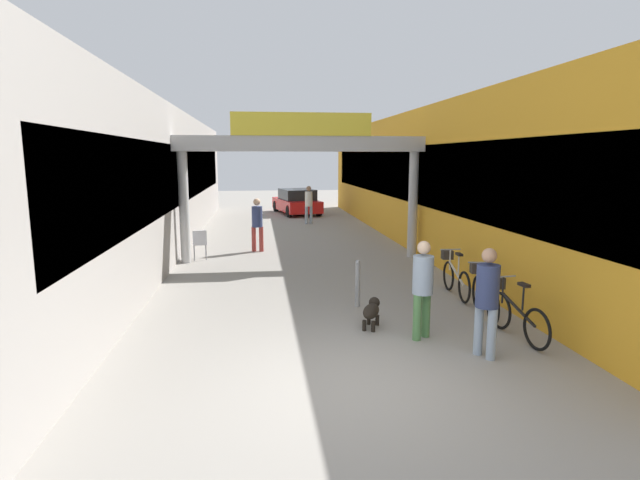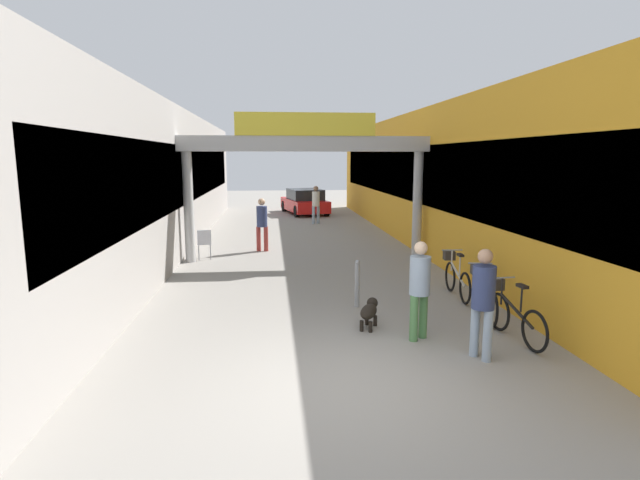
{
  "view_description": "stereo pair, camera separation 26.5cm",
  "coord_description": "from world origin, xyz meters",
  "px_view_note": "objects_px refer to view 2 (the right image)",
  "views": [
    {
      "loc": [
        -1.26,
        -6.13,
        2.99
      ],
      "look_at": [
        0.0,
        4.0,
        1.3
      ],
      "focal_mm": 28.0,
      "sensor_mm": 36.0,
      "label": 1
    },
    {
      "loc": [
        -0.99,
        -6.16,
        2.99
      ],
      "look_at": [
        0.0,
        4.0,
        1.3
      ],
      "focal_mm": 28.0,
      "sensor_mm": 36.0,
      "label": 2
    }
  ],
  "objects_px": {
    "bollard_post_metal": "(357,283)",
    "cafe_chair_aluminium_nearer": "(204,241)",
    "pedestrian_companion": "(483,297)",
    "bicycle_black_nearest": "(512,313)",
    "pedestrian_carrying_crate": "(262,221)",
    "bicycle_red_second": "(483,294)",
    "pedestrian_with_dog": "(420,284)",
    "pedestrian_elderly_walking": "(316,202)",
    "parked_car_red": "(305,202)",
    "dog_on_leash": "(369,311)",
    "bicycle_silver_third": "(456,276)"
  },
  "relations": [
    {
      "from": "pedestrian_companion",
      "to": "bicycle_black_nearest",
      "type": "height_order",
      "value": "pedestrian_companion"
    },
    {
      "from": "bicycle_red_second",
      "to": "bicycle_silver_third",
      "type": "relative_size",
      "value": 0.99
    },
    {
      "from": "pedestrian_carrying_crate",
      "to": "bicycle_red_second",
      "type": "height_order",
      "value": "pedestrian_carrying_crate"
    },
    {
      "from": "pedestrian_with_dog",
      "to": "pedestrian_elderly_walking",
      "type": "bearing_deg",
      "value": 91.47
    },
    {
      "from": "bicycle_red_second",
      "to": "parked_car_red",
      "type": "distance_m",
      "value": 17.99
    },
    {
      "from": "cafe_chair_aluminium_nearer",
      "to": "parked_car_red",
      "type": "height_order",
      "value": "parked_car_red"
    },
    {
      "from": "dog_on_leash",
      "to": "bicycle_silver_third",
      "type": "xyz_separation_m",
      "value": [
        2.28,
        1.85,
        0.13
      ]
    },
    {
      "from": "cafe_chair_aluminium_nearer",
      "to": "pedestrian_elderly_walking",
      "type": "bearing_deg",
      "value": 62.55
    },
    {
      "from": "pedestrian_with_dog",
      "to": "pedestrian_elderly_walking",
      "type": "height_order",
      "value": "pedestrian_elderly_walking"
    },
    {
      "from": "bollard_post_metal",
      "to": "parked_car_red",
      "type": "distance_m",
      "value": 17.03
    },
    {
      "from": "bicycle_silver_third",
      "to": "cafe_chair_aluminium_nearer",
      "type": "distance_m",
      "value": 7.52
    },
    {
      "from": "pedestrian_with_dog",
      "to": "cafe_chair_aluminium_nearer",
      "type": "relative_size",
      "value": 1.86
    },
    {
      "from": "pedestrian_companion",
      "to": "bicycle_red_second",
      "type": "bearing_deg",
      "value": 65.64
    },
    {
      "from": "bicycle_red_second",
      "to": "dog_on_leash",
      "type": "bearing_deg",
      "value": -169.08
    },
    {
      "from": "bollard_post_metal",
      "to": "cafe_chair_aluminium_nearer",
      "type": "distance_m",
      "value": 6.34
    },
    {
      "from": "pedestrian_with_dog",
      "to": "pedestrian_elderly_walking",
      "type": "xyz_separation_m",
      "value": [
        -0.38,
        14.8,
        0.04
      ]
    },
    {
      "from": "pedestrian_companion",
      "to": "bicycle_red_second",
      "type": "height_order",
      "value": "pedestrian_companion"
    },
    {
      "from": "bicycle_black_nearest",
      "to": "parked_car_red",
      "type": "xyz_separation_m",
      "value": [
        -2.18,
        19.05,
        0.21
      ]
    },
    {
      "from": "pedestrian_carrying_crate",
      "to": "pedestrian_elderly_walking",
      "type": "distance_m",
      "value": 6.96
    },
    {
      "from": "bollard_post_metal",
      "to": "bicycle_silver_third",
      "type": "bearing_deg",
      "value": 14.32
    },
    {
      "from": "pedestrian_companion",
      "to": "pedestrian_elderly_walking",
      "type": "distance_m",
      "value": 15.71
    },
    {
      "from": "pedestrian_with_dog",
      "to": "bicycle_silver_third",
      "type": "xyz_separation_m",
      "value": [
        1.58,
        2.5,
        -0.51
      ]
    },
    {
      "from": "bicycle_red_second",
      "to": "bicycle_silver_third",
      "type": "distance_m",
      "value": 1.41
    },
    {
      "from": "dog_on_leash",
      "to": "bicycle_black_nearest",
      "type": "relative_size",
      "value": 0.42
    },
    {
      "from": "pedestrian_with_dog",
      "to": "cafe_chair_aluminium_nearer",
      "type": "bearing_deg",
      "value": 121.83
    },
    {
      "from": "pedestrian_companion",
      "to": "parked_car_red",
      "type": "relative_size",
      "value": 0.39
    },
    {
      "from": "cafe_chair_aluminium_nearer",
      "to": "parked_car_red",
      "type": "xyz_separation_m",
      "value": [
        3.78,
        11.87,
        0.1
      ]
    },
    {
      "from": "pedestrian_carrying_crate",
      "to": "bicycle_black_nearest",
      "type": "xyz_separation_m",
      "value": [
        4.27,
        -8.33,
        -0.54
      ]
    },
    {
      "from": "dog_on_leash",
      "to": "cafe_chair_aluminium_nearer",
      "type": "height_order",
      "value": "cafe_chair_aluminium_nearer"
    },
    {
      "from": "pedestrian_elderly_walking",
      "to": "bicycle_red_second",
      "type": "height_order",
      "value": "pedestrian_elderly_walking"
    },
    {
      "from": "dog_on_leash",
      "to": "bicycle_silver_third",
      "type": "relative_size",
      "value": 0.42
    },
    {
      "from": "pedestrian_carrying_crate",
      "to": "pedestrian_elderly_walking",
      "type": "height_order",
      "value": "pedestrian_elderly_walking"
    },
    {
      "from": "dog_on_leash",
      "to": "bollard_post_metal",
      "type": "xyz_separation_m",
      "value": [
        -0.0,
        1.27,
        0.19
      ]
    },
    {
      "from": "bicycle_black_nearest",
      "to": "parked_car_red",
      "type": "relative_size",
      "value": 0.4
    },
    {
      "from": "pedestrian_carrying_crate",
      "to": "cafe_chair_aluminium_nearer",
      "type": "height_order",
      "value": "pedestrian_carrying_crate"
    },
    {
      "from": "bicycle_black_nearest",
      "to": "bollard_post_metal",
      "type": "relative_size",
      "value": 1.74
    },
    {
      "from": "parked_car_red",
      "to": "bicycle_black_nearest",
      "type": "bearing_deg",
      "value": -83.48
    },
    {
      "from": "bollard_post_metal",
      "to": "cafe_chair_aluminium_nearer",
      "type": "height_order",
      "value": "bollard_post_metal"
    },
    {
      "from": "bicycle_silver_third",
      "to": "parked_car_red",
      "type": "bearing_deg",
      "value": 97.59
    },
    {
      "from": "pedestrian_with_dog",
      "to": "dog_on_leash",
      "type": "xyz_separation_m",
      "value": [
        -0.7,
        0.65,
        -0.64
      ]
    },
    {
      "from": "dog_on_leash",
      "to": "parked_car_red",
      "type": "relative_size",
      "value": 0.16
    },
    {
      "from": "bicycle_black_nearest",
      "to": "bollard_post_metal",
      "type": "xyz_separation_m",
      "value": [
        -2.26,
        2.02,
        0.06
      ]
    },
    {
      "from": "pedestrian_with_dog",
      "to": "pedestrian_carrying_crate",
      "type": "bearing_deg",
      "value": 108.2
    },
    {
      "from": "pedestrian_companion",
      "to": "pedestrian_carrying_crate",
      "type": "height_order",
      "value": "pedestrian_carrying_crate"
    },
    {
      "from": "bicycle_red_second",
      "to": "pedestrian_elderly_walking",
      "type": "bearing_deg",
      "value": 98.16
    },
    {
      "from": "pedestrian_with_dog",
      "to": "pedestrian_companion",
      "type": "xyz_separation_m",
      "value": [
        0.7,
        -0.88,
        0.02
      ]
    },
    {
      "from": "pedestrian_elderly_walking",
      "to": "pedestrian_companion",
      "type": "bearing_deg",
      "value": -86.07
    },
    {
      "from": "pedestrian_carrying_crate",
      "to": "bicycle_red_second",
      "type": "bearing_deg",
      "value": -59.0
    },
    {
      "from": "dog_on_leash",
      "to": "cafe_chair_aluminium_nearer",
      "type": "xyz_separation_m",
      "value": [
        -3.69,
        6.43,
        0.23
      ]
    },
    {
      "from": "pedestrian_carrying_crate",
      "to": "parked_car_red",
      "type": "distance_m",
      "value": 10.92
    }
  ]
}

